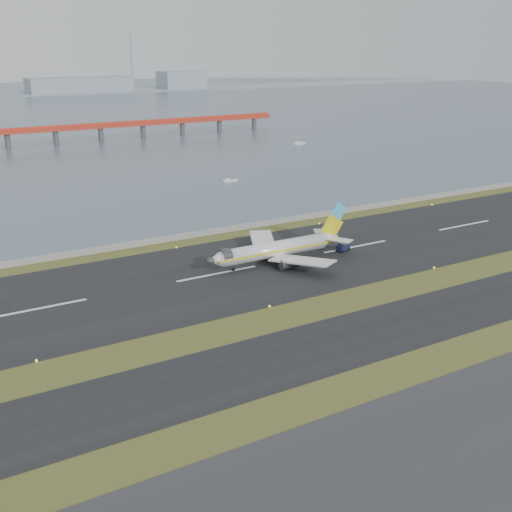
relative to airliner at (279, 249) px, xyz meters
name	(u,v)px	position (x,y,z in m)	size (l,w,h in m)	color
ground	(291,321)	(-16.52, -29.72, -3.46)	(1000.00, 1000.00, 0.00)	#3A4A1A
taxiway_strip	(329,345)	(-16.52, -41.72, -3.41)	(1000.00, 18.00, 0.10)	black
runway_strip	(217,274)	(-16.52, 0.28, -3.41)	(1000.00, 45.00, 0.10)	black
seawall	(165,239)	(-16.52, 30.28, -2.96)	(1000.00, 2.50, 1.00)	gray
red_pier	(55,130)	(3.48, 220.28, 3.82)	(260.00, 5.00, 10.20)	#BB3320
airliner	(279,249)	(0.00, 0.00, 0.00)	(38.52, 32.89, 12.80)	white
pushback_tug	(343,247)	(18.45, -0.91, -2.36)	(3.92, 2.87, 2.26)	#151A3B
workboat_near	(230,181)	(35.03, 89.17, -3.00)	(6.05, 2.11, 1.45)	silver
workboat_far	(299,144)	(111.05, 153.57, -2.85)	(8.35, 5.16, 1.94)	silver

